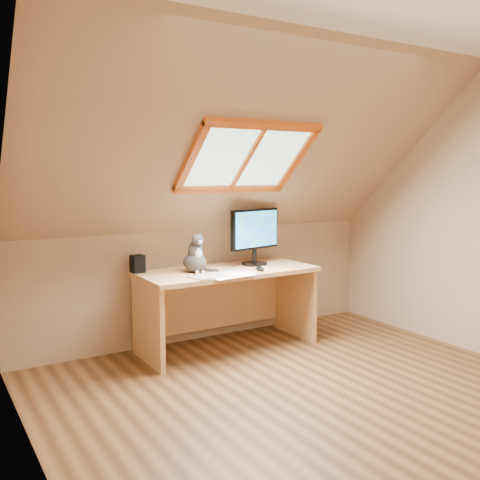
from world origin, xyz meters
TOP-DOWN VIEW (x-y plane):
  - ground at (0.00, 0.00)m, footprint 3.50×3.50m
  - room_shell at (0.00, -0.09)m, footprint 3.52×3.52m
  - desk at (0.02, 1.45)m, footprint 1.51×0.66m
  - monitor at (0.33, 1.44)m, footprint 0.54×0.23m
  - cat at (-0.27, 1.40)m, footprint 0.19×0.23m
  - desk_speaker at (-0.69, 1.63)m, footprint 0.11×0.11m
  - graphics_tablet at (-0.28, 1.16)m, footprint 0.30×0.23m
  - mouse at (0.21, 1.17)m, footprint 0.06×0.11m
  - papers at (-0.09, 1.12)m, footprint 0.35×0.30m
  - cables at (0.43, 1.26)m, footprint 0.51×0.26m

SIDE VIEW (x-z plane):
  - ground at x=0.00m, z-range 0.00..0.00m
  - desk at x=0.02m, z-range 0.13..0.82m
  - papers at x=-0.09m, z-range 0.69..0.70m
  - cables at x=0.43m, z-range 0.69..0.70m
  - graphics_tablet at x=-0.28m, z-range 0.69..0.70m
  - mouse at x=0.21m, z-range 0.69..0.72m
  - desk_speaker at x=-0.69m, z-range 0.69..0.83m
  - cat at x=-0.27m, z-range 0.64..0.99m
  - monitor at x=0.33m, z-range 0.73..1.23m
  - room_shell at x=0.00m, z-range 0.23..2.64m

